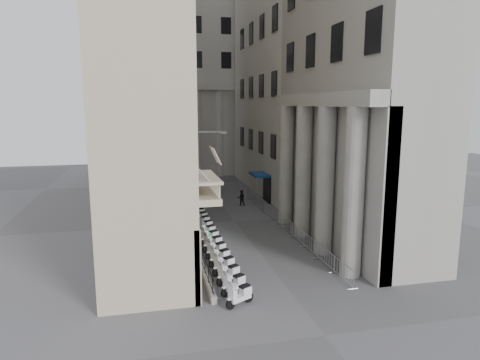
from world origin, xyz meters
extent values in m
plane|color=#48484B|center=(0.00, 0.00, 0.00)|extent=(120.00, 120.00, 0.00)
cube|color=tan|center=(-7.50, 22.00, 17.00)|extent=(5.00, 36.00, 34.00)
cube|color=beige|center=(0.00, 48.00, 15.00)|extent=(22.00, 10.00, 30.00)
cylinder|color=white|center=(-4.86, 28.46, 0.99)|extent=(0.06, 0.06, 1.98)
cylinder|color=white|center=(-2.34, 28.46, 0.99)|extent=(0.06, 0.06, 1.98)
cylinder|color=white|center=(-4.86, 30.98, 0.99)|extent=(0.06, 0.06, 1.98)
cylinder|color=white|center=(-2.34, 30.98, 0.99)|extent=(0.06, 0.06, 1.98)
cube|color=silver|center=(-3.60, 29.72, 2.03)|extent=(2.70, 2.70, 0.11)
cone|color=silver|center=(-3.60, 29.72, 2.48)|extent=(3.60, 3.60, 0.90)
cylinder|color=#92949A|center=(-3.25, 18.74, 3.92)|extent=(0.16, 0.16, 7.84)
cylinder|color=#92949A|center=(-2.11, 18.44, 7.84)|extent=(2.31, 0.71, 0.12)
cube|color=#92949A|center=(-1.07, 18.17, 7.79)|extent=(0.53, 0.33, 0.15)
cube|color=black|center=(-3.87, 13.91, 1.01)|extent=(0.59, 0.99, 2.02)
cube|color=#19E54C|center=(-3.72, 13.97, 1.24)|extent=(0.28, 0.70, 1.12)
imported|color=#0D0D34|center=(-0.08, 31.47, 0.83)|extent=(0.64, 0.45, 1.66)
imported|color=black|center=(1.93, 24.86, 0.79)|extent=(0.85, 0.71, 1.58)
imported|color=black|center=(-1.83, 34.42, 0.79)|extent=(0.90, 0.90, 1.58)
camera|label=1|loc=(-7.55, -16.13, 10.09)|focal=32.00mm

